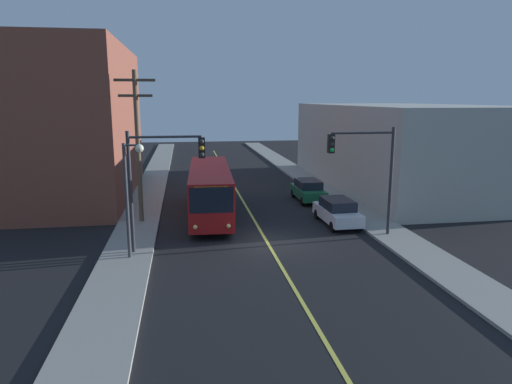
# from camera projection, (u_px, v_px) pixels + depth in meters

# --- Properties ---
(ground_plane) EXTENTS (120.00, 120.00, 0.00)m
(ground_plane) POSITION_uv_depth(u_px,v_px,m) (267.00, 241.00, 25.15)
(ground_plane) COLOR black
(sidewalk_left) EXTENTS (2.50, 90.00, 0.15)m
(sidewalk_left) POSITION_uv_depth(u_px,v_px,m) (145.00, 204.00, 33.72)
(sidewalk_left) COLOR gray
(sidewalk_left) RESTS_ON ground
(sidewalk_right) EXTENTS (2.50, 90.00, 0.15)m
(sidewalk_right) POSITION_uv_depth(u_px,v_px,m) (335.00, 198.00, 35.91)
(sidewalk_right) COLOR gray
(sidewalk_right) RESTS_ON ground
(lane_stripe_center) EXTENTS (0.16, 60.00, 0.01)m
(lane_stripe_center) POSITION_uv_depth(u_px,v_px,m) (236.00, 189.00, 39.67)
(lane_stripe_center) COLOR #D8CC4C
(lane_stripe_center) RESTS_ON ground
(building_left_brick) EXTENTS (10.00, 18.49, 11.55)m
(building_left_brick) POSITION_uv_depth(u_px,v_px,m) (63.00, 123.00, 35.47)
(building_left_brick) COLOR brown
(building_left_brick) RESTS_ON ground
(building_right_warehouse) EXTENTS (12.00, 25.26, 7.12)m
(building_right_warehouse) POSITION_uv_depth(u_px,v_px,m) (398.00, 146.00, 40.79)
(building_right_warehouse) COLOR #B2B2A8
(building_right_warehouse) RESTS_ON ground
(city_bus) EXTENTS (3.04, 12.23, 3.20)m
(city_bus) POSITION_uv_depth(u_px,v_px,m) (210.00, 189.00, 30.43)
(city_bus) COLOR maroon
(city_bus) RESTS_ON ground
(parked_car_white) EXTENTS (1.91, 4.44, 1.62)m
(parked_car_white) POSITION_uv_depth(u_px,v_px,m) (337.00, 211.00, 28.33)
(parked_car_white) COLOR silver
(parked_car_white) RESTS_ON ground
(parked_car_green) EXTENTS (1.84, 4.41, 1.62)m
(parked_car_green) POSITION_uv_depth(u_px,v_px,m) (308.00, 190.00, 34.93)
(parked_car_green) COLOR #196038
(parked_car_green) RESTS_ON ground
(utility_pole_near) EXTENTS (2.40, 0.28, 9.18)m
(utility_pole_near) POSITION_uv_depth(u_px,v_px,m) (138.00, 140.00, 27.79)
(utility_pole_near) COLOR brown
(utility_pole_near) RESTS_ON sidewalk_left
(traffic_signal_left_corner) EXTENTS (3.75, 0.48, 6.00)m
(traffic_signal_left_corner) POSITION_uv_depth(u_px,v_px,m) (162.00, 169.00, 22.41)
(traffic_signal_left_corner) COLOR #2D2D33
(traffic_signal_left_corner) RESTS_ON sidewalk_left
(traffic_signal_right_corner) EXTENTS (3.75, 0.48, 6.00)m
(traffic_signal_right_corner) POSITION_uv_depth(u_px,v_px,m) (365.00, 162.00, 24.99)
(traffic_signal_right_corner) COLOR #2D2D33
(traffic_signal_right_corner) RESTS_ON sidewalk_right
(street_lamp_left) EXTENTS (0.98, 0.40, 5.50)m
(street_lamp_left) POSITION_uv_depth(u_px,v_px,m) (131.00, 184.00, 21.55)
(street_lamp_left) COLOR #38383D
(street_lamp_left) RESTS_ON sidewalk_left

